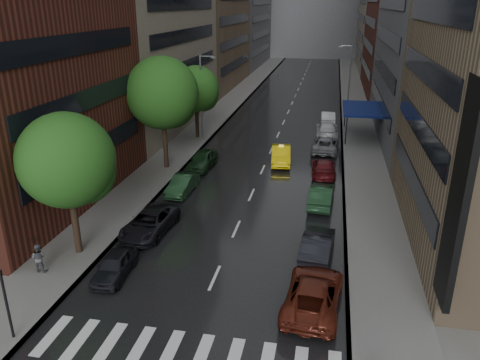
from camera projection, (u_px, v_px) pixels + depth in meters
ground at (194, 324)px, 21.90m from camera, size 220.00×220.00×0.00m
road at (291, 106)px, 67.75m from camera, size 14.00×140.00×0.01m
sidewalk_left at (230, 103)px, 69.33m from camera, size 4.00×140.00×0.15m
sidewalk_right at (354, 108)px, 66.12m from camera, size 4.00×140.00×0.15m
crosswalk at (185, 354)px, 20.03m from camera, size 13.15×2.80×0.01m
tree_near at (67, 161)px, 25.95m from camera, size 5.39×5.39×8.60m
tree_mid at (162, 93)px, 39.96m from camera, size 6.24×6.24×9.95m
tree_far at (196, 89)px, 49.84m from camera, size 4.97×4.97×7.92m
taxi at (281, 155)px, 43.45m from camera, size 2.22×5.04×1.61m
parked_cars_left at (171, 198)px, 34.07m from camera, size 2.85×22.59×1.60m
parked_cars_right at (324, 169)px, 39.80m from camera, size 3.08×43.21×1.61m
ped_black_umbrella at (37, 251)px, 25.51m from camera, size 0.96×0.98×2.09m
traffic_light at (5, 298)px, 20.10m from camera, size 0.18×0.15×3.45m
street_lamp_left at (202, 96)px, 49.05m from camera, size 1.74×0.22×9.00m
street_lamp_right at (349, 79)px, 60.05m from camera, size 1.74×0.22×9.00m
awning at (361, 109)px, 51.28m from camera, size 4.00×8.00×3.12m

